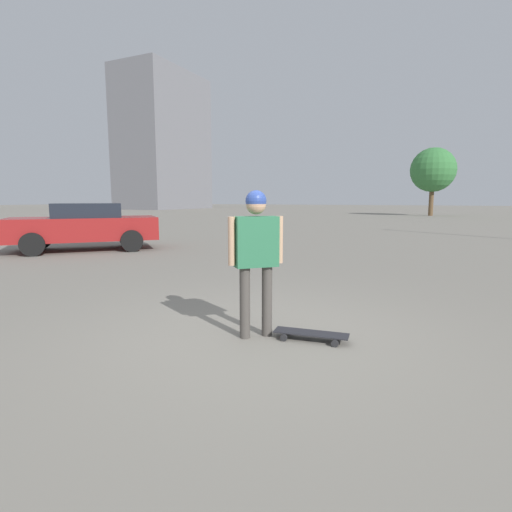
{
  "coord_description": "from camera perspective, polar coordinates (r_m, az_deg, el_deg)",
  "views": [
    {
      "loc": [
        1.86,
        -3.93,
        1.54
      ],
      "look_at": [
        0.0,
        0.0,
        0.92
      ],
      "focal_mm": 28.0,
      "sensor_mm": 36.0,
      "label": 1
    }
  ],
  "objects": [
    {
      "name": "ground_plane",
      "position": [
        4.61,
        0.0,
        -11.41
      ],
      "size": [
        220.0,
        220.0,
        0.0
      ],
      "primitive_type": "plane",
      "color": "gray"
    },
    {
      "name": "person",
      "position": [
        4.38,
        0.0,
        1.4
      ],
      "size": [
        0.48,
        0.47,
        1.64
      ],
      "rotation": [
        0.0,
        0.0,
        0.76
      ],
      "color": "#4C4742",
      "rests_on": "ground_plane"
    },
    {
      "name": "skateboard",
      "position": [
        4.51,
        7.86,
        -10.98
      ],
      "size": [
        0.83,
        0.35,
        0.09
      ],
      "rotation": [
        0.0,
        0.0,
        -3.02
      ],
      "color": "#232328",
      "rests_on": "ground_plane"
    },
    {
      "name": "car_parked_near",
      "position": [
        13.21,
        -23.26,
        4.02
      ],
      "size": [
        4.19,
        4.29,
        1.42
      ],
      "rotation": [
        0.0,
        0.0,
        -2.33
      ],
      "color": "maroon",
      "rests_on": "ground_plane"
    },
    {
      "name": "building_block_distant",
      "position": [
        69.25,
        -13.04,
        15.57
      ],
      "size": [
        8.88,
        15.08,
        21.59
      ],
      "color": "slate",
      "rests_on": "ground_plane"
    },
    {
      "name": "tree_distant",
      "position": [
        41.62,
        23.97,
        11.16
      ],
      "size": [
        4.1,
        4.1,
        6.33
      ],
      "color": "brown",
      "rests_on": "ground_plane"
    }
  ]
}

